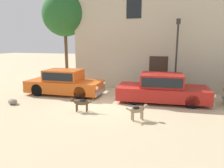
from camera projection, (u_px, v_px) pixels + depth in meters
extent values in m
plane|color=#CCB78E|center=(106.00, 102.00, 10.32)|extent=(80.00, 80.00, 0.00)
cube|color=#D15619|center=(65.00, 86.00, 11.83)|extent=(4.27, 1.75, 0.65)
cube|color=#D15619|center=(64.00, 75.00, 11.72)|extent=(1.98, 1.48, 0.61)
cube|color=black|center=(64.00, 75.00, 11.71)|extent=(1.82, 1.50, 0.43)
cube|color=#999BA0|center=(100.00, 92.00, 11.34)|extent=(0.15, 1.65, 0.20)
cube|color=#999BA0|center=(33.00, 88.00, 12.41)|extent=(0.15, 1.65, 0.20)
sphere|color=silver|center=(104.00, 83.00, 11.88)|extent=(0.20, 0.20, 0.20)
sphere|color=silver|center=(96.00, 88.00, 10.63)|extent=(0.20, 0.20, 0.20)
cube|color=red|center=(40.00, 79.00, 13.02)|extent=(0.04, 0.18, 0.18)
cube|color=red|center=(25.00, 84.00, 11.65)|extent=(0.04, 0.18, 0.18)
cylinder|color=black|center=(91.00, 87.00, 12.23)|extent=(0.68, 0.21, 0.68)
cylinder|color=black|center=(80.00, 93.00, 10.83)|extent=(0.68, 0.21, 0.68)
cylinder|color=black|center=(52.00, 85.00, 12.88)|extent=(0.68, 0.21, 0.68)
cylinder|color=black|center=(38.00, 90.00, 11.48)|extent=(0.68, 0.21, 0.68)
cube|color=#AD1E19|center=(162.00, 93.00, 10.35)|extent=(4.47, 2.10, 0.62)
cube|color=#AD1E19|center=(162.00, 80.00, 10.24)|extent=(2.10, 1.70, 0.64)
cube|color=black|center=(162.00, 80.00, 10.24)|extent=(1.94, 1.71, 0.44)
cube|color=#999BA0|center=(208.00, 99.00, 9.93)|extent=(0.23, 1.80, 0.20)
cube|color=#999BA0|center=(119.00, 94.00, 10.85)|extent=(0.23, 1.80, 0.20)
sphere|color=silver|center=(206.00, 89.00, 10.57)|extent=(0.20, 0.20, 0.20)
sphere|color=silver|center=(213.00, 96.00, 9.15)|extent=(0.20, 0.20, 0.20)
cube|color=red|center=(122.00, 85.00, 11.55)|extent=(0.05, 0.18, 0.18)
cube|color=red|center=(116.00, 91.00, 10.02)|extent=(0.05, 0.18, 0.18)
cylinder|color=black|center=(187.00, 93.00, 10.89)|extent=(0.64, 0.24, 0.62)
cylinder|color=black|center=(192.00, 102.00, 9.32)|extent=(0.64, 0.24, 0.62)
cylinder|color=black|center=(137.00, 91.00, 11.44)|extent=(0.64, 0.24, 0.62)
cylinder|color=black|center=(134.00, 98.00, 9.88)|extent=(0.64, 0.24, 0.62)
cube|color=#BCB299|center=(197.00, 32.00, 14.61)|extent=(15.59, 6.62, 7.20)
cube|color=#38281E|center=(158.00, 74.00, 12.61)|extent=(1.10, 0.02, 2.10)
cube|color=black|center=(134.00, 9.00, 12.28)|extent=(0.90, 0.02, 1.10)
cylinder|color=brown|center=(76.00, 108.00, 8.86)|extent=(0.06, 0.06, 0.32)
cylinder|color=brown|center=(77.00, 107.00, 9.02)|extent=(0.06, 0.06, 0.32)
cylinder|color=brown|center=(87.00, 109.00, 8.84)|extent=(0.06, 0.06, 0.32)
cylinder|color=brown|center=(87.00, 107.00, 8.99)|extent=(0.06, 0.06, 0.32)
ellipsoid|color=brown|center=(82.00, 102.00, 8.88)|extent=(0.71, 0.35, 0.25)
ellipsoid|color=black|center=(83.00, 101.00, 8.86)|extent=(0.41, 0.28, 0.14)
sphere|color=brown|center=(72.00, 100.00, 8.89)|extent=(0.17, 0.17, 0.17)
cone|color=brown|center=(70.00, 100.00, 8.89)|extent=(0.11, 0.11, 0.10)
cone|color=brown|center=(72.00, 98.00, 8.82)|extent=(0.07, 0.07, 0.08)
cone|color=brown|center=(73.00, 98.00, 8.92)|extent=(0.07, 0.07, 0.08)
cylinder|color=brown|center=(91.00, 101.00, 8.84)|extent=(0.21, 0.09, 0.20)
cylinder|color=#997F60|center=(141.00, 115.00, 8.05)|extent=(0.06, 0.06, 0.32)
cylinder|color=#997F60|center=(143.00, 116.00, 7.91)|extent=(0.06, 0.06, 0.32)
cylinder|color=#997F60|center=(132.00, 116.00, 7.94)|extent=(0.06, 0.06, 0.32)
cylinder|color=#997F60|center=(133.00, 117.00, 7.80)|extent=(0.06, 0.06, 0.32)
ellipsoid|color=#997F60|center=(137.00, 110.00, 7.88)|extent=(0.61, 0.49, 0.25)
ellipsoid|color=black|center=(136.00, 108.00, 7.85)|extent=(0.38, 0.34, 0.14)
sphere|color=#997F60|center=(146.00, 106.00, 7.96)|extent=(0.17, 0.17, 0.17)
cone|color=#997F60|center=(148.00, 107.00, 7.99)|extent=(0.13, 0.13, 0.09)
cone|color=#997F60|center=(145.00, 104.00, 7.99)|extent=(0.08, 0.08, 0.08)
cone|color=#997F60|center=(147.00, 105.00, 7.89)|extent=(0.08, 0.08, 0.08)
cylinder|color=#997F60|center=(128.00, 109.00, 7.76)|extent=(0.20, 0.15, 0.14)
cylinder|color=#2D2B28|center=(176.00, 61.00, 11.46)|extent=(0.10, 0.10, 3.87)
cube|color=#2D2B28|center=(178.00, 21.00, 11.05)|extent=(0.22, 0.22, 0.28)
sphere|color=silver|center=(178.00, 21.00, 11.05)|extent=(0.18, 0.18, 0.18)
cylinder|color=brown|center=(67.00, 58.00, 14.58)|extent=(0.22, 0.22, 3.61)
ellipsoid|color=#235B28|center=(65.00, 14.00, 14.00)|extent=(3.07, 2.76, 2.92)
ellipsoid|color=gray|center=(13.00, 102.00, 9.99)|extent=(0.66, 0.61, 0.24)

